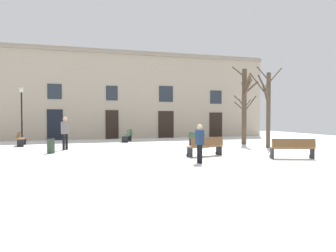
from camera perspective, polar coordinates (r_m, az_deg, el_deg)
name	(u,v)px	position (r m, az deg, el deg)	size (l,w,h in m)	color
ground_plane	(179,151)	(17.11, 2.04, -4.55)	(37.44, 37.44, 0.00)	white
building_facade	(139,94)	(27.29, -5.24, 5.67)	(23.40, 0.60, 7.37)	tan
tree_foreground	(244,113)	(25.78, 13.39, 2.25)	(2.04, 1.63, 4.32)	#423326
tree_left_of_center	(268,106)	(19.93, 17.38, 3.42)	(1.87, 2.07, 4.93)	#4C3D2D
tree_center	(245,103)	(21.82, 13.53, 4.06)	(1.61, 2.35, 5.20)	#4C3D2D
streetlamp	(22,109)	(24.08, -24.69, 2.85)	(0.30, 0.30, 3.93)	black
litter_bin	(51,146)	(17.23, -20.20, -3.30)	(0.41, 0.41, 0.78)	#2D3D2D
bench_back_to_back_left	(128,135)	(23.63, -7.22, -1.67)	(1.04, 1.70, 0.91)	#2D4C33
bench_far_corner	(293,148)	(15.17, 21.36, -3.66)	(1.94, 1.04, 0.90)	brown
bench_near_lamp	(205,146)	(15.12, 6.71, -3.61)	(1.86, 0.81, 0.91)	brown
bench_facing_shops	(21,138)	(22.25, -24.83, -1.98)	(0.51, 1.80, 0.93)	brown
bench_back_to_back_right	(198,139)	(19.96, 5.38, -2.32)	(0.70, 1.93, 0.86)	#2D4C33
person_by_shop_door	(200,142)	(12.80, 5.68, -2.85)	(0.23, 0.39, 1.57)	black
person_near_bench	(65,131)	(18.71, -17.92, -0.89)	(0.44, 0.38, 1.85)	black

